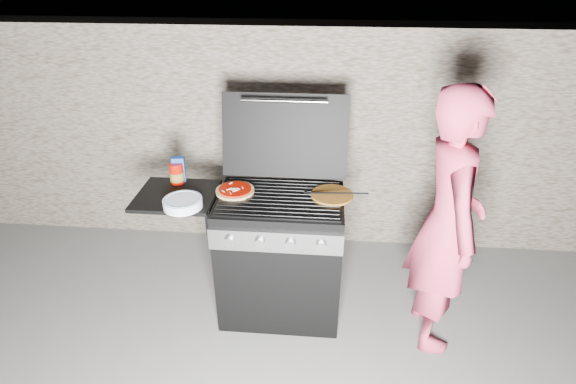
# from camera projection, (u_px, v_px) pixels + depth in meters

# --- Properties ---
(ground) EXTENTS (50.00, 50.00, 0.00)m
(ground) POSITION_uv_depth(u_px,v_px,m) (281.00, 306.00, 3.26)
(ground) COLOR #5E5C5A
(stone_wall) EXTENTS (8.00, 0.35, 1.80)m
(stone_wall) POSITION_uv_depth(u_px,v_px,m) (293.00, 136.00, 3.74)
(stone_wall) COLOR gray
(stone_wall) RESTS_ON ground
(gas_grill) EXTENTS (1.34, 0.79, 0.91)m
(gas_grill) POSITION_uv_depth(u_px,v_px,m) (244.00, 254.00, 3.06)
(gas_grill) COLOR black
(gas_grill) RESTS_ON ground
(pizza_topped) EXTENTS (0.29, 0.29, 0.03)m
(pizza_topped) POSITION_uv_depth(u_px,v_px,m) (235.00, 190.00, 2.87)
(pizza_topped) COLOR tan
(pizza_topped) RESTS_ON gas_grill
(pizza_plain) EXTENTS (0.34, 0.34, 0.01)m
(pizza_plain) POSITION_uv_depth(u_px,v_px,m) (332.00, 195.00, 2.83)
(pizza_plain) COLOR #C38025
(pizza_plain) RESTS_ON gas_grill
(sauce_jar) EXTENTS (0.11, 0.11, 0.14)m
(sauce_jar) POSITION_uv_depth(u_px,v_px,m) (177.00, 173.00, 2.97)
(sauce_jar) COLOR #A70E04
(sauce_jar) RESTS_ON gas_grill
(blue_carton) EXTENTS (0.09, 0.06, 0.17)m
(blue_carton) POSITION_uv_depth(u_px,v_px,m) (179.00, 169.00, 2.99)
(blue_carton) COLOR #183F93
(blue_carton) RESTS_ON gas_grill
(plate_stack) EXTENTS (0.25, 0.25, 0.05)m
(plate_stack) POSITION_uv_depth(u_px,v_px,m) (183.00, 203.00, 2.72)
(plate_stack) COLOR white
(plate_stack) RESTS_ON gas_grill
(person) EXTENTS (0.43, 0.64, 1.70)m
(person) POSITION_uv_depth(u_px,v_px,m) (447.00, 224.00, 2.66)
(person) COLOR #C83958
(person) RESTS_ON ground
(tongs) EXTENTS (0.40, 0.12, 0.08)m
(tongs) POSITION_uv_depth(u_px,v_px,m) (335.00, 194.00, 2.77)
(tongs) COLOR black
(tongs) RESTS_ON gas_grill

